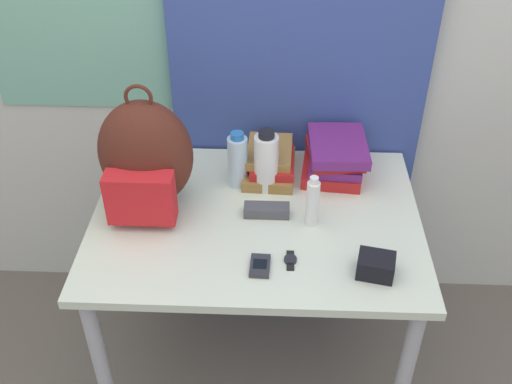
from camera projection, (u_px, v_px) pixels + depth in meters
wall_back at (261, 16)px, 2.06m from camera, size 6.00×0.06×2.50m
curtain_blue at (301, 23)px, 2.01m from camera, size 0.92×0.04×2.50m
desk at (256, 238)px, 2.03m from camera, size 1.08×0.80×0.75m
backpack at (145, 158)px, 1.92m from camera, size 0.31×0.28×0.44m
book_stack_left at (270, 162)px, 2.15m from camera, size 0.19×0.26×0.10m
book_stack_center at (335, 158)px, 2.12m from camera, size 0.23×0.26×0.14m
water_bottle at (238, 161)px, 2.06m from camera, size 0.07×0.07×0.21m
sports_bottle at (266, 162)px, 2.04m from camera, size 0.08×0.08×0.23m
sunscreen_bottle at (313, 202)px, 1.90m from camera, size 0.04×0.04×0.18m
cell_phone at (260, 266)px, 1.78m from camera, size 0.06×0.09×0.02m
sunglasses_case at (267, 210)px, 1.97m from camera, size 0.15×0.06×0.04m
camera_pouch at (376, 266)px, 1.74m from camera, size 0.12×0.11×0.06m
wristwatch at (290, 260)px, 1.80m from camera, size 0.04×0.09×0.01m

